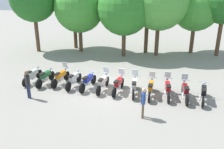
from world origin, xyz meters
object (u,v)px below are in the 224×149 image
at_px(motorcycle_9, 168,89).
at_px(tree_3, 124,9).
at_px(motorcycle_4, 88,81).
at_px(tree_2, 79,7).
at_px(motorcycle_3, 74,79).
at_px(person_1, 143,101).
at_px(motorcycle_1, 46,77).
at_px(motorcycle_8, 151,88).
at_px(motorcycle_5, 103,83).
at_px(motorcycle_6, 118,84).
at_px(tree_1, 74,6).
at_px(motorcycle_0, 33,75).
at_px(motorcycle_10, 185,91).
at_px(motorcycle_11, 203,93).
at_px(person_0, 28,82).
at_px(motorcycle_2, 61,77).
at_px(tree_5, 160,1).
at_px(motorcycle_7, 134,86).
at_px(tree_6, 196,7).

xyz_separation_m(motorcycle_9, tree_3, (-3.61, 7.96, 3.72)).
relative_size(motorcycle_4, tree_2, 0.33).
height_order(motorcycle_3, person_1, person_1).
xyz_separation_m(motorcycle_1, motorcycle_8, (6.96, -0.67, 0.01)).
distance_m(motorcycle_5, motorcycle_9, 3.98).
bearing_deg(motorcycle_6, tree_1, 40.35).
distance_m(motorcycle_6, tree_3, 8.67).
bearing_deg(motorcycle_0, motorcycle_4, -87.02).
bearing_deg(motorcycle_0, motorcycle_9, -86.82).
bearing_deg(motorcycle_6, motorcycle_10, -84.51).
relative_size(motorcycle_11, person_0, 1.26).
height_order(motorcycle_2, tree_5, tree_5).
distance_m(motorcycle_10, tree_2, 13.22).
height_order(motorcycle_0, motorcycle_8, motorcycle_8).
xyz_separation_m(motorcycle_7, tree_2, (-5.95, 8.80, 3.67)).
height_order(tree_2, tree_3, tree_3).
bearing_deg(motorcycle_7, motorcycle_10, -95.42).
bearing_deg(tree_1, motorcycle_11, -43.50).
bearing_deg(motorcycle_5, tree_5, -13.20).
xyz_separation_m(motorcycle_8, tree_1, (-7.82, 10.08, 3.64)).
distance_m(motorcycle_9, motorcycle_11, 2.01).
height_order(motorcycle_0, motorcycle_3, same).
bearing_deg(motorcycle_6, person_0, 118.66).
bearing_deg(motorcycle_2, motorcycle_5, -88.36).
distance_m(motorcycle_4, person_1, 4.76).
distance_m(motorcycle_4, tree_5, 10.31).
relative_size(motorcycle_6, tree_1, 0.36).
xyz_separation_m(motorcycle_1, motorcycle_11, (9.94, -0.85, 0.00)).
height_order(motorcycle_1, motorcycle_2, motorcycle_2).
relative_size(motorcycle_3, motorcycle_6, 1.00).
bearing_deg(person_0, motorcycle_8, -50.95).
bearing_deg(motorcycle_7, tree_3, 10.68).
height_order(tree_3, tree_6, tree_3).
distance_m(motorcycle_7, tree_3, 8.85).
height_order(motorcycle_2, motorcycle_4, motorcycle_2).
xyz_separation_m(motorcycle_4, motorcycle_8, (3.97, -0.47, 0.01)).
relative_size(motorcycle_7, motorcycle_11, 1.01).
relative_size(motorcycle_0, tree_3, 0.33).
xyz_separation_m(motorcycle_6, motorcycle_8, (1.98, -0.23, 0.00)).
distance_m(person_0, tree_2, 10.95).
height_order(motorcycle_2, motorcycle_8, same).
height_order(motorcycle_8, tree_2, tree_2).
bearing_deg(tree_5, motorcycle_3, -123.04).
xyz_separation_m(motorcycle_9, person_1, (-1.33, -2.65, 0.43)).
bearing_deg(motorcycle_7, motorcycle_6, 85.53).
distance_m(motorcycle_1, tree_6, 14.72).
bearing_deg(motorcycle_6, motorcycle_5, 93.56).
height_order(person_0, tree_2, tree_2).
xyz_separation_m(motorcycle_3, tree_1, (-2.85, 9.48, 3.66)).
xyz_separation_m(motorcycle_0, tree_1, (0.13, 9.27, 3.66)).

